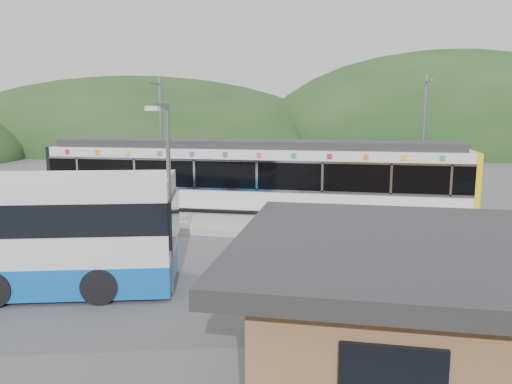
# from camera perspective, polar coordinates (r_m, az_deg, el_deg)

# --- Properties ---
(ground) EXTENTS (120.00, 120.00, 0.00)m
(ground) POSITION_cam_1_polar(r_m,az_deg,el_deg) (18.92, 0.01, -6.67)
(ground) COLOR #4C4C4F
(ground) RESTS_ON ground
(hills) EXTENTS (146.00, 149.00, 26.00)m
(hills) POSITION_cam_1_polar(r_m,az_deg,el_deg) (23.91, 17.22, -3.67)
(hills) COLOR #1E3D19
(hills) RESTS_ON ground
(platform) EXTENTS (26.00, 3.20, 0.30)m
(platform) POSITION_cam_1_polar(r_m,az_deg,el_deg) (22.03, 1.60, -3.95)
(platform) COLOR #9E9E99
(platform) RESTS_ON ground
(yellow_line) EXTENTS (26.00, 0.10, 0.01)m
(yellow_line) POSITION_cam_1_polar(r_m,az_deg,el_deg) (20.74, 1.03, -4.35)
(yellow_line) COLOR yellow
(yellow_line) RESTS_ON platform
(train) EXTENTS (20.44, 3.01, 3.74)m
(train) POSITION_cam_1_polar(r_m,az_deg,el_deg) (24.52, -0.38, 1.98)
(train) COLOR black
(train) RESTS_ON ground
(catenary_mast_west) EXTENTS (0.18, 1.80, 7.00)m
(catenary_mast_west) POSITION_cam_1_polar(r_m,az_deg,el_deg) (28.42, -10.80, 6.05)
(catenary_mast_west) COLOR slate
(catenary_mast_west) RESTS_ON ground
(catenary_mast_east) EXTENTS (0.18, 1.80, 7.00)m
(catenary_mast_east) POSITION_cam_1_polar(r_m,az_deg,el_deg) (26.72, 18.55, 5.52)
(catenary_mast_east) COLOR slate
(catenary_mast_east) RESTS_ON ground
(station_shelter) EXTENTS (9.20, 6.20, 3.00)m
(station_shelter) POSITION_cam_1_polar(r_m,az_deg,el_deg) (9.96, 25.91, -13.35)
(station_shelter) COLOR brown
(station_shelter) RESTS_ON ground
(lamp_post) EXTENTS (0.37, 0.98, 5.44)m
(lamp_post) POSITION_cam_1_polar(r_m,az_deg,el_deg) (13.91, -10.07, 1.06)
(lamp_post) COLOR slate
(lamp_post) RESTS_ON ground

